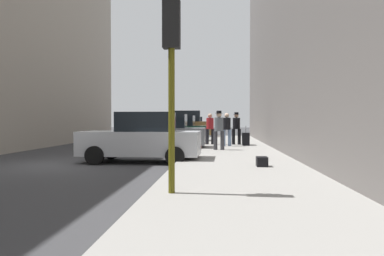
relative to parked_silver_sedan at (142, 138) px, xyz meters
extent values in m
plane|color=#38383A|center=(-2.65, -1.09, -0.85)|extent=(120.00, 120.00, 0.00)
cube|color=gray|center=(3.35, -1.09, -0.77)|extent=(4.00, 40.00, 0.15)
cube|color=#B7BABF|center=(-0.05, 0.00, -0.16)|extent=(4.24, 1.94, 0.84)
cube|color=black|center=(0.15, 0.00, 0.59)|extent=(1.93, 1.61, 0.70)
cylinder|color=black|center=(-1.39, 0.95, -0.53)|extent=(0.64, 0.23, 0.64)
cylinder|color=black|center=(-1.43, -0.89, -0.53)|extent=(0.64, 0.23, 0.64)
cylinder|color=black|center=(1.34, 0.89, -0.53)|extent=(0.64, 0.23, 0.64)
cylinder|color=black|center=(1.30, -0.95, -0.53)|extent=(0.64, 0.23, 0.64)
cube|color=slate|center=(-0.05, 5.37, -0.16)|extent=(4.20, 1.85, 0.84)
cube|color=black|center=(0.15, 5.37, 0.59)|extent=(1.89, 1.57, 0.70)
cylinder|color=black|center=(-1.41, 6.29, -0.53)|extent=(0.64, 0.22, 0.64)
cylinder|color=black|center=(-1.41, 4.45, -0.53)|extent=(0.64, 0.22, 0.64)
cylinder|color=black|center=(1.32, 6.30, -0.53)|extent=(0.64, 0.22, 0.64)
cylinder|color=black|center=(1.32, 4.46, -0.53)|extent=(0.64, 0.22, 0.64)
cube|color=#193828|center=(-0.05, 11.43, -0.16)|extent=(4.26, 1.99, 0.84)
cube|color=black|center=(0.15, 11.43, 0.59)|extent=(1.94, 1.63, 0.70)
cylinder|color=black|center=(-1.38, 12.40, -0.53)|extent=(0.65, 0.24, 0.64)
cylinder|color=black|center=(-1.44, 10.56, -0.53)|extent=(0.65, 0.24, 0.64)
cylinder|color=black|center=(1.35, 12.31, -0.53)|extent=(0.65, 0.24, 0.64)
cylinder|color=black|center=(1.29, 10.47, -0.53)|extent=(0.65, 0.24, 0.64)
cube|color=brown|center=(-0.05, 17.59, -0.03)|extent=(4.65, 1.98, 1.10)
cube|color=black|center=(0.15, 17.59, 0.95)|extent=(2.12, 1.62, 0.90)
cylinder|color=black|center=(-1.57, 18.46, -0.53)|extent=(0.65, 0.24, 0.64)
cylinder|color=black|center=(-1.51, 16.62, -0.53)|extent=(0.65, 0.24, 0.64)
cylinder|color=black|center=(1.42, 18.55, -0.53)|extent=(0.65, 0.24, 0.64)
cylinder|color=black|center=(1.48, 16.71, -0.53)|extent=(0.65, 0.24, 0.64)
cube|color=#B2191E|center=(-0.05, 23.64, -0.16)|extent=(4.23, 1.91, 0.84)
cube|color=black|center=(0.15, 23.64, 0.59)|extent=(1.92, 1.60, 0.70)
cylinder|color=black|center=(-1.43, 24.54, -0.53)|extent=(0.64, 0.23, 0.64)
cylinder|color=black|center=(-1.39, 22.70, -0.53)|extent=(0.64, 0.23, 0.64)
cylinder|color=black|center=(1.30, 24.58, -0.53)|extent=(0.64, 0.23, 0.64)
cylinder|color=black|center=(1.33, 22.74, -0.53)|extent=(0.64, 0.23, 0.64)
cylinder|color=red|center=(1.80, 4.59, -0.42)|extent=(0.22, 0.22, 0.55)
sphere|color=red|center=(1.80, 4.59, -0.09)|extent=(0.20, 0.20, 0.20)
cylinder|color=red|center=(1.64, 4.59, -0.40)|extent=(0.10, 0.09, 0.09)
cylinder|color=red|center=(1.96, 4.59, -0.40)|extent=(0.10, 0.09, 0.09)
cylinder|color=#514C0F|center=(1.85, -6.22, 1.10)|extent=(0.12, 0.12, 3.60)
cube|color=black|center=(1.85, -6.22, 2.45)|extent=(0.32, 0.24, 0.90)
sphere|color=red|center=(1.85, -6.09, 2.73)|extent=(0.14, 0.14, 0.14)
sphere|color=yellow|center=(1.85, -6.09, 2.45)|extent=(0.14, 0.14, 0.14)
sphere|color=green|center=(1.85, -6.09, 2.17)|extent=(0.14, 0.14, 0.14)
cylinder|color=black|center=(3.86, 7.51, -0.27)|extent=(0.21, 0.21, 0.85)
cylinder|color=black|center=(3.54, 7.57, -0.27)|extent=(0.21, 0.21, 0.85)
cylinder|color=black|center=(3.70, 7.54, 0.46)|extent=(0.46, 0.46, 0.62)
sphere|color=tan|center=(3.70, 7.54, 0.89)|extent=(0.24, 0.24, 0.24)
cylinder|color=black|center=(3.70, 7.54, 0.96)|extent=(0.34, 0.34, 0.02)
cylinder|color=black|center=(3.70, 7.54, 1.02)|extent=(0.23, 0.23, 0.11)
cylinder|color=#333338|center=(2.58, 3.88, -0.27)|extent=(0.21, 0.21, 0.85)
cylinder|color=#333338|center=(2.90, 3.82, -0.27)|extent=(0.21, 0.21, 0.85)
cylinder|color=#4C5156|center=(2.74, 3.85, 0.46)|extent=(0.46, 0.46, 0.62)
sphere|color=beige|center=(2.74, 3.85, 0.89)|extent=(0.24, 0.24, 0.24)
cylinder|color=black|center=(2.74, 3.85, 0.96)|extent=(0.34, 0.34, 0.02)
cylinder|color=black|center=(2.74, 3.85, 1.02)|extent=(0.23, 0.23, 0.11)
cylinder|color=black|center=(2.40, 7.69, -0.27)|extent=(0.22, 0.22, 0.85)
cylinder|color=black|center=(2.09, 7.60, -0.27)|extent=(0.22, 0.22, 0.85)
cylinder|color=#A51E23|center=(2.24, 7.65, 0.46)|extent=(0.49, 0.49, 0.62)
sphere|color=tan|center=(2.24, 7.65, 0.89)|extent=(0.24, 0.24, 0.24)
cylinder|color=#728CB2|center=(3.30, 6.36, -0.27)|extent=(0.22, 0.22, 0.85)
cylinder|color=#728CB2|center=(2.99, 6.28, -0.27)|extent=(0.22, 0.22, 0.85)
cylinder|color=black|center=(3.14, 6.32, 0.46)|extent=(0.48, 0.48, 0.62)
sphere|color=beige|center=(3.14, 6.32, 0.89)|extent=(0.24, 0.24, 0.24)
cube|color=black|center=(4.16, 6.85, -0.36)|extent=(0.38, 0.57, 0.68)
cylinder|color=#333333|center=(4.16, 6.85, 0.16)|extent=(0.02, 0.02, 0.36)
cube|color=black|center=(4.00, -2.08, -0.56)|extent=(0.32, 0.44, 0.28)
camera|label=1|loc=(2.74, -13.16, 0.68)|focal=35.00mm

